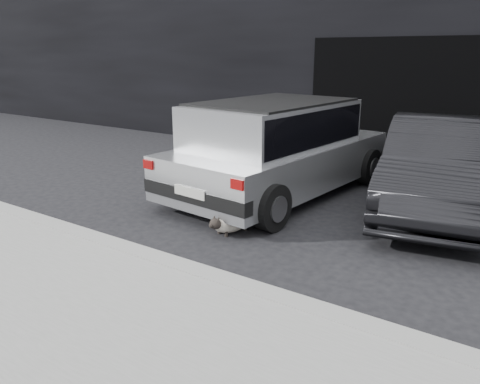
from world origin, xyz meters
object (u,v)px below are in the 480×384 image
Objects in this scene: cat_siamese at (229,223)px; cat_white at (217,203)px; second_car at (439,165)px; silver_hatchback at (277,144)px.

cat_siamese is 1.13× the size of cat_white.
second_car is 3.29m from cat_siamese.
second_car is 5.61× the size of cat_white.
cat_white reaches higher than cat_siamese.
second_car is 4.97× the size of cat_siamese.
silver_hatchback is 2.04m from cat_siamese.
silver_hatchback is at bearing -174.63° from second_car.
cat_white is (-0.57, 0.49, 0.05)m from cat_siamese.
cat_siamese is at bearing 24.39° from cat_white.
cat_siamese is 0.75m from cat_white.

